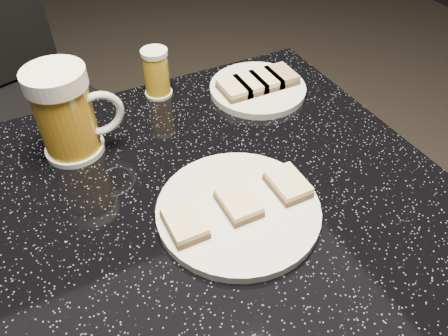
{
  "coord_description": "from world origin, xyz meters",
  "views": [
    {
      "loc": [
        -0.22,
        -0.43,
        1.25
      ],
      "look_at": [
        0.0,
        0.0,
        0.8
      ],
      "focal_mm": 35.0,
      "sensor_mm": 36.0,
      "label": 1
    }
  ],
  "objects_px": {
    "plate_large": "(238,210)",
    "beer_mug": "(67,113)",
    "plate_small": "(258,89)",
    "beer_tumbler": "(156,73)",
    "chair": "(20,90)",
    "table": "(224,276)"
  },
  "relations": [
    {
      "from": "plate_large",
      "to": "chair",
      "type": "relative_size",
      "value": 0.29
    },
    {
      "from": "beer_mug",
      "to": "chair",
      "type": "relative_size",
      "value": 0.18
    },
    {
      "from": "plate_small",
      "to": "chair",
      "type": "xyz_separation_m",
      "value": [
        -0.45,
        0.67,
        -0.26
      ]
    },
    {
      "from": "plate_small",
      "to": "chair",
      "type": "distance_m",
      "value": 0.85
    },
    {
      "from": "beer_tumbler",
      "to": "table",
      "type": "bearing_deg",
      "value": -90.85
    },
    {
      "from": "plate_large",
      "to": "beer_mug",
      "type": "bearing_deg",
      "value": 125.59
    },
    {
      "from": "table",
      "to": "chair",
      "type": "xyz_separation_m",
      "value": [
        -0.26,
        0.89,
        -0.01
      ]
    },
    {
      "from": "plate_small",
      "to": "beer_tumbler",
      "type": "bearing_deg",
      "value": 155.62
    },
    {
      "from": "plate_small",
      "to": "beer_tumbler",
      "type": "relative_size",
      "value": 2.0
    },
    {
      "from": "beer_tumbler",
      "to": "chair",
      "type": "distance_m",
      "value": 0.71
    },
    {
      "from": "table",
      "to": "chair",
      "type": "height_order",
      "value": "chair"
    },
    {
      "from": "plate_large",
      "to": "beer_mug",
      "type": "xyz_separation_m",
      "value": [
        -0.18,
        0.25,
        0.07
      ]
    },
    {
      "from": "table",
      "to": "plate_small",
      "type": "bearing_deg",
      "value": 49.64
    },
    {
      "from": "table",
      "to": "plate_large",
      "type": "bearing_deg",
      "value": -91.75
    },
    {
      "from": "plate_small",
      "to": "beer_mug",
      "type": "distance_m",
      "value": 0.38
    },
    {
      "from": "plate_small",
      "to": "beer_tumbler",
      "type": "xyz_separation_m",
      "value": [
        -0.18,
        0.08,
        0.04
      ]
    },
    {
      "from": "plate_large",
      "to": "chair",
      "type": "bearing_deg",
      "value": 105.56
    },
    {
      "from": "table",
      "to": "chair",
      "type": "bearing_deg",
      "value": 106.49
    },
    {
      "from": "beer_mug",
      "to": "beer_tumbler",
      "type": "xyz_separation_m",
      "value": [
        0.19,
        0.1,
        -0.03
      ]
    },
    {
      "from": "plate_small",
      "to": "plate_large",
      "type": "bearing_deg",
      "value": -124.9
    },
    {
      "from": "beer_mug",
      "to": "plate_small",
      "type": "bearing_deg",
      "value": 2.77
    },
    {
      "from": "plate_large",
      "to": "plate_small",
      "type": "xyz_separation_m",
      "value": [
        0.19,
        0.27,
        0.0
      ]
    }
  ]
}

